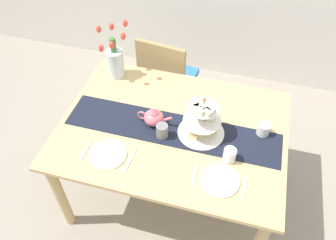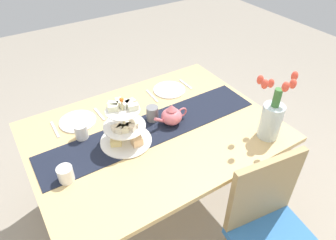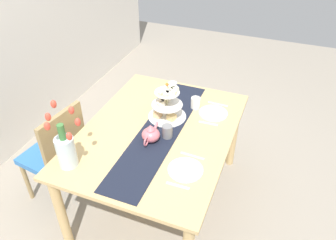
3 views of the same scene
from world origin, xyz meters
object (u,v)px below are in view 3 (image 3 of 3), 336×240
chair_left (57,152)px  dinner_plate_left (185,170)px  dinner_plate_right (213,113)px  mug_grey (167,131)px  fork_left (178,186)px  fork_right (208,123)px  knife_left (192,156)px  knife_right (218,104)px  mug_white_text (195,103)px  tiered_cake_stand (167,105)px  dining_table (158,141)px  tulip_vase (66,148)px  cream_jug (173,87)px  teapot (151,134)px

chair_left → dinner_plate_left: bearing=-93.1°
dinner_plate_right → mug_grey: mug_grey is taller
dinner_plate_right → mug_grey: size_ratio=2.42×
chair_left → dinner_plate_left: size_ratio=3.96×
fork_left → fork_right: bearing=0.0°
knife_left → knife_right: 0.69m
dinner_plate_left → mug_white_text: size_ratio=2.42×
dinner_plate_left → knife_right: size_ratio=1.35×
tiered_cake_stand → dinner_plate_right: tiered_cake_stand is taller
dining_table → mug_white_text: 0.45m
knife_right → dining_table: bearing=147.3°
fork_left → chair_left: bearing=79.5°
tulip_vase → tiered_cake_stand: bearing=-28.6°
chair_left → mug_grey: bearing=-76.0°
fork_left → dinner_plate_right: size_ratio=0.65×
mug_white_text → mug_grey: bearing=170.3°
mug_grey → mug_white_text: (0.44, -0.07, -0.00)m
dinner_plate_left → fork_right: bearing=0.0°
dinner_plate_left → mug_grey: size_ratio=2.42×
dining_table → cream_jug: size_ratio=17.30×
teapot → cream_jug: size_ratio=2.80×
chair_left → teapot: bearing=-80.3°
fork_right → mug_grey: mug_grey is taller
tulip_vase → dinner_plate_right: size_ratio=1.91×
knife_left → mug_white_text: size_ratio=1.79×
dining_table → dinner_plate_right: 0.50m
tulip_vase → fork_right: (0.77, -0.73, -0.14)m
dining_table → knife_right: 0.61m
teapot → fork_left: teapot is taller
dining_table → mug_grey: size_ratio=15.48×
tulip_vase → knife_left: 0.83m
chair_left → fork_left: chair_left is taller
tiered_cake_stand → mug_grey: tiered_cake_stand is taller
tulip_vase → cream_jug: bearing=-15.1°
fork_right → mug_grey: 0.36m
dining_table → chair_left: 0.83m
cream_jug → knife_left: (-0.75, -0.43, -0.04)m
tulip_vase → fork_left: (0.08, -0.73, -0.14)m
fork_right → mug_white_text: mug_white_text is taller
teapot → mug_grey: (0.08, -0.09, -0.01)m
fork_left → knife_left: 0.29m
fork_left → mug_white_text: mug_white_text is taller
chair_left → tulip_vase: (-0.29, -0.37, 0.39)m
fork_right → knife_right: (0.29, 0.00, 0.00)m
tulip_vase → chair_left: bearing=52.3°
dinner_plate_left → cream_jug: bearing=25.6°
knife_left → dinner_plate_right: 0.54m
chair_left → cream_jug: 1.11m
dinner_plate_left → fork_left: 0.15m
dining_table → dinner_plate_right: dinner_plate_right is taller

